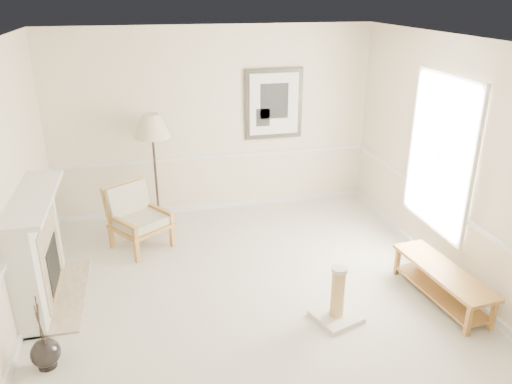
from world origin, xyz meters
TOP-DOWN VIEW (x-y plane):
  - ground at (0.00, 0.00)m, footprint 5.50×5.50m
  - room at (0.14, 0.08)m, footprint 5.04×5.54m
  - fireplace at (-2.34, 0.60)m, footprint 0.64×1.64m
  - floor_vase at (-2.15, -0.61)m, footprint 0.28×0.28m
  - armchair at (-1.28, 1.72)m, footprint 0.96×0.97m
  - floor_lamp at (-0.95, 2.40)m, footprint 0.65×0.65m
  - bench at (2.15, -0.43)m, footprint 0.57×1.45m
  - scratching_post at (0.83, -0.52)m, footprint 0.58×0.58m

SIDE VIEW (x-z plane):
  - ground at x=0.00m, z-range 0.00..0.00m
  - floor_vase at x=-2.15m, z-range -0.26..0.56m
  - scratching_post at x=0.83m, z-range -0.12..0.53m
  - bench at x=2.15m, z-range 0.07..0.47m
  - armchair at x=-1.28m, z-range 0.03..0.93m
  - fireplace at x=-2.34m, z-range -0.01..1.30m
  - floor_lamp at x=-0.95m, z-range 0.64..2.35m
  - room at x=0.14m, z-range 0.41..3.33m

